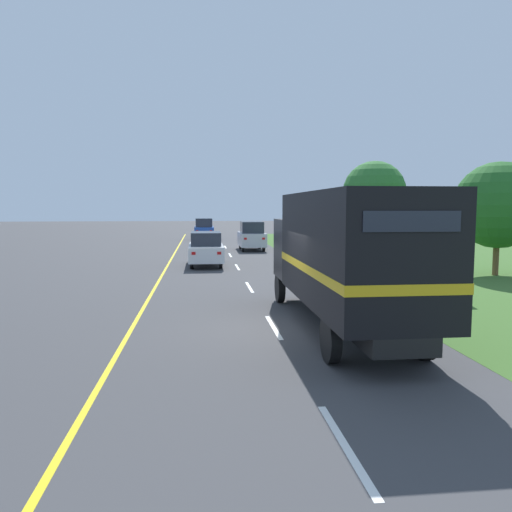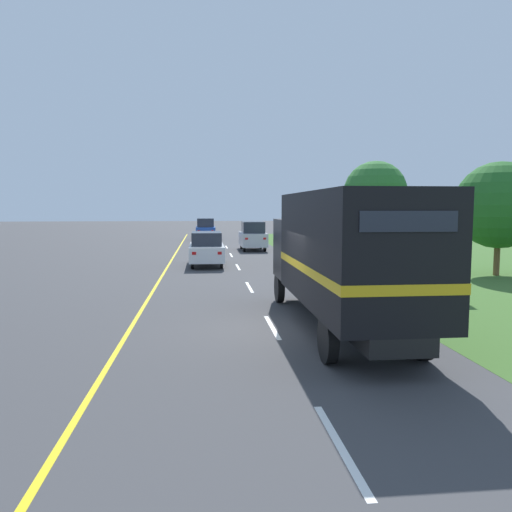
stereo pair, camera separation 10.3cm
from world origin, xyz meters
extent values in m
plane|color=#3D3D3F|center=(0.00, 0.00, 0.00)|extent=(200.00, 200.00, 0.00)
cube|color=#3D6628|center=(13.70, 13.96, 0.00)|extent=(20.00, 62.99, 0.01)
cube|color=yellow|center=(-3.70, 13.96, 0.00)|extent=(0.12, 62.99, 0.01)
cube|color=white|center=(0.00, -6.36, 0.00)|extent=(0.12, 2.60, 0.01)
cube|color=white|center=(0.00, 0.24, 0.00)|extent=(0.12, 2.60, 0.01)
cube|color=white|center=(0.00, 6.84, 0.00)|extent=(0.12, 2.60, 0.01)
cube|color=white|center=(0.00, 13.44, 0.00)|extent=(0.12, 2.60, 0.01)
cube|color=white|center=(0.00, 20.04, 0.00)|extent=(0.12, 2.60, 0.01)
cube|color=white|center=(0.00, 26.64, 0.00)|extent=(0.12, 2.60, 0.01)
cylinder|color=black|center=(0.71, 3.67, 0.50)|extent=(0.22, 1.00, 1.00)
cylinder|color=black|center=(2.70, 3.67, 0.50)|extent=(0.22, 1.00, 1.00)
cylinder|color=black|center=(0.71, -2.87, 0.50)|extent=(0.22, 1.00, 1.00)
cylinder|color=black|center=(2.70, -2.87, 0.50)|extent=(0.22, 1.00, 1.00)
cube|color=black|center=(1.71, 0.00, 0.68)|extent=(1.27, 8.71, 0.36)
cube|color=black|center=(1.71, -1.05, 2.18)|extent=(2.31, 6.61, 2.65)
cube|color=gold|center=(1.71, -1.05, 1.72)|extent=(2.33, 6.63, 0.20)
cube|color=#232833|center=(1.71, -4.37, 2.91)|extent=(1.74, 0.03, 0.36)
cube|color=black|center=(1.71, 3.31, 1.81)|extent=(2.22, 2.10, 1.90)
cube|color=#283342|center=(1.71, 4.37, 2.05)|extent=(1.97, 0.03, 0.85)
cylinder|color=black|center=(-2.37, 15.80, 0.33)|extent=(0.16, 0.66, 0.66)
cylinder|color=black|center=(-0.89, 15.80, 0.33)|extent=(0.16, 0.66, 0.66)
cylinder|color=black|center=(-2.37, 12.98, 0.33)|extent=(0.16, 0.66, 0.66)
cylinder|color=black|center=(-0.89, 12.98, 0.33)|extent=(0.16, 0.66, 0.66)
cube|color=white|center=(-1.63, 14.39, 0.73)|extent=(1.80, 4.54, 0.81)
cube|color=#282D38|center=(-1.63, 14.21, 1.48)|extent=(1.55, 2.50, 0.68)
cube|color=red|center=(-2.26, 12.11, 0.87)|extent=(0.20, 0.03, 0.14)
cube|color=red|center=(-1.00, 12.11, 0.87)|extent=(0.20, 0.03, 0.14)
cylinder|color=black|center=(1.05, 24.91, 0.33)|extent=(0.16, 0.66, 0.66)
cylinder|color=black|center=(2.52, 24.91, 0.33)|extent=(0.16, 0.66, 0.66)
cylinder|color=black|center=(1.05, 22.42, 0.33)|extent=(0.16, 0.66, 0.66)
cylinder|color=black|center=(2.52, 22.42, 0.33)|extent=(0.16, 0.66, 0.66)
cube|color=silver|center=(1.78, 23.66, 0.81)|extent=(1.80, 4.01, 0.95)
cube|color=#282D38|center=(1.78, 23.50, 1.69)|extent=(1.55, 2.21, 0.81)
cube|color=red|center=(1.15, 21.65, 0.97)|extent=(0.20, 0.03, 0.14)
cube|color=red|center=(2.41, 21.65, 0.97)|extent=(0.20, 0.03, 0.14)
cylinder|color=black|center=(-2.35, 36.79, 0.33)|extent=(0.16, 0.66, 0.66)
cylinder|color=black|center=(-0.87, 36.79, 0.33)|extent=(0.16, 0.66, 0.66)
cylinder|color=black|center=(-2.35, 34.13, 0.33)|extent=(0.16, 0.66, 0.66)
cylinder|color=black|center=(-0.87, 34.13, 0.33)|extent=(0.16, 0.66, 0.66)
cube|color=#234CAD|center=(-1.61, 35.46, 0.80)|extent=(1.80, 4.29, 0.94)
cube|color=#282D38|center=(-1.61, 35.29, 1.67)|extent=(1.55, 2.36, 0.80)
cube|color=red|center=(-2.24, 33.31, 0.97)|extent=(0.20, 0.03, 0.14)
cube|color=red|center=(-0.98, 33.31, 0.97)|extent=(0.20, 0.03, 0.14)
cylinder|color=#9E9EA3|center=(5.51, 4.63, 1.39)|extent=(0.09, 0.09, 2.78)
cylinder|color=#9E9EA3|center=(6.87, 4.63, 1.39)|extent=(0.09, 0.09, 2.78)
cube|color=brown|center=(6.19, 4.63, 2.05)|extent=(1.95, 0.06, 1.44)
cube|color=brown|center=(6.85, 4.63, 2.96)|extent=(0.62, 0.06, 0.32)
cube|color=silver|center=(6.19, 4.60, 2.05)|extent=(1.52, 0.02, 0.26)
cylinder|color=brown|center=(11.68, 9.05, 0.83)|extent=(0.27, 0.27, 1.65)
sphere|color=#236023|center=(11.68, 9.05, 3.24)|extent=(3.96, 3.96, 3.96)
cylinder|color=brown|center=(8.15, 15.70, 1.27)|extent=(0.29, 0.29, 2.53)
sphere|color=#2D702D|center=(8.15, 15.70, 3.99)|extent=(3.64, 3.64, 3.64)
cylinder|color=white|center=(4.20, 0.73, 0.47)|extent=(0.07, 0.07, 0.95)
cylinder|color=orange|center=(4.20, 0.73, 0.74)|extent=(0.08, 0.08, 0.10)
camera|label=1|loc=(-1.87, -12.53, 3.16)|focal=35.00mm
camera|label=2|loc=(-1.77, -12.54, 3.16)|focal=35.00mm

